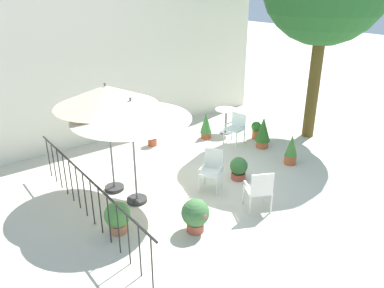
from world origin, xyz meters
TOP-DOWN VIEW (x-y plane):
  - ground_plane at (0.00, 0.00)m, footprint 60.00×60.00m
  - villa_facade at (0.00, 3.88)m, footprint 9.93×0.30m
  - terrace_railing at (-3.00, 0.00)m, footprint 0.03×5.10m
  - patio_umbrella_0 at (-2.06, 0.82)m, footprint 2.20×2.20m
  - patio_umbrella_1 at (-1.91, 0.05)m, footprint 2.42×2.42m
  - cafe_table_0 at (2.40, 1.94)m, footprint 0.68×0.68m
  - patio_chair_0 at (-0.07, -1.81)m, footprint 0.66×0.64m
  - patio_chair_1 at (-0.22, -0.49)m, footprint 0.63×0.63m
  - patio_chair_2 at (2.06, 1.12)m, footprint 0.54×0.56m
  - potted_plant_0 at (-2.74, -0.71)m, footprint 0.50×0.50m
  - potted_plant_1 at (1.61, 1.97)m, footprint 0.36×0.36m
  - potted_plant_2 at (0.58, -0.54)m, footprint 0.43×0.43m
  - potted_plant_3 at (0.01, 2.48)m, footprint 0.33×0.33m
  - potted_plant_4 at (2.25, -0.77)m, footprint 0.32×0.32m
  - potted_plant_5 at (-1.55, -1.57)m, footprint 0.54×0.55m
  - potted_plant_6 at (2.46, 0.43)m, footprint 0.43×0.43m
  - potted_plant_7 at (2.81, 1.01)m, footprint 0.30×0.30m

SIDE VIEW (x-z plane):
  - ground_plane at x=0.00m, z-range 0.00..0.00m
  - potted_plant_3 at x=0.01m, z-range 0.02..0.55m
  - potted_plant_2 at x=0.58m, z-range 0.01..0.57m
  - potted_plant_7 at x=2.81m, z-range 0.04..0.58m
  - potted_plant_0 at x=-2.74m, z-range 0.03..0.68m
  - potted_plant_5 at x=-1.55m, z-range 0.03..0.71m
  - potted_plant_4 at x=2.25m, z-range 0.00..0.82m
  - potted_plant_1 at x=1.61m, z-range 0.02..0.83m
  - potted_plant_6 at x=2.46m, z-range 0.03..0.94m
  - patio_chair_0 at x=-0.07m, z-range 0.07..1.00m
  - patio_chair_1 at x=-0.22m, z-range 0.06..1.01m
  - patio_chair_2 at x=2.06m, z-range 0.09..0.99m
  - cafe_table_0 at x=2.40m, z-range 0.15..0.93m
  - terrace_railing at x=-3.00m, z-range 0.17..1.19m
  - patio_umbrella_1 at x=-1.91m, z-range 0.91..3.28m
  - villa_facade at x=0.00m, z-range 0.00..4.38m
  - patio_umbrella_0 at x=-2.06m, z-range 0.96..3.49m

